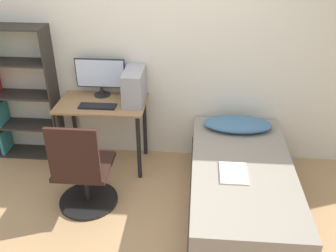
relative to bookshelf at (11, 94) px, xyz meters
name	(u,v)px	position (x,y,z in m)	size (l,w,h in m)	color
ground_plane	(128,244)	(1.48, -1.32, -0.76)	(14.00, 14.00, 0.00)	tan
wall_back	(147,49)	(1.48, 0.17, 0.49)	(8.00, 0.05, 2.50)	silver
desk	(103,114)	(1.04, -0.14, -0.14)	(0.92, 0.56, 0.76)	#997047
bookshelf	(11,94)	(0.00, 0.00, 0.00)	(0.75, 0.28, 1.50)	#2D2823
office_chair	(83,176)	(1.01, -0.87, -0.41)	(0.57, 0.57, 0.95)	black
bed	(240,188)	(2.46, -0.78, -0.51)	(0.94, 1.85, 0.50)	#4C3D2D
pillow	(238,124)	(2.46, -0.12, -0.20)	(0.71, 0.36, 0.11)	teal
magazine	(234,173)	(2.37, -0.92, -0.25)	(0.24, 0.32, 0.01)	silver
monitor	(100,75)	(1.00, 0.04, 0.23)	(0.53, 0.18, 0.41)	black
keyboard	(97,106)	(1.02, -0.25, 0.01)	(0.37, 0.13, 0.02)	black
pc_tower	(134,86)	(1.38, -0.09, 0.18)	(0.20, 0.42, 0.34)	#99999E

